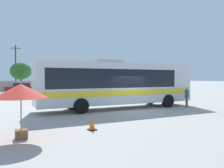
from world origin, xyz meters
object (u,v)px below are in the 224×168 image
(vendor_umbrella_near_gate_red, at_px, (21,92))
(utility_pole_far, at_px, (16,67))
(attendant_by_bus_door, at_px, (187,96))
(coach_bus_silver_yellow, at_px, (117,83))
(roadside_tree_right, at_px, (92,70))
(parked_car_second_maroon, at_px, (20,87))
(traffic_cone_on_apron, at_px, (92,123))
(parked_car_third_black, at_px, (59,87))
(parked_car_rightmost_grey, at_px, (86,86))
(roadside_tree_midright, at_px, (21,71))

(vendor_umbrella_near_gate_red, xyz_separation_m, utility_pole_far, (5.39, 36.42, 2.69))
(attendant_by_bus_door, bearing_deg, coach_bus_silver_yellow, 153.99)
(roadside_tree_right, bearing_deg, parked_car_second_maroon, -151.12)
(roadside_tree_right, xyz_separation_m, traffic_cone_on_apron, (-20.49, -40.07, -3.98))
(traffic_cone_on_apron, bearing_deg, roadside_tree_right, 62.92)
(vendor_umbrella_near_gate_red, distance_m, utility_pole_far, 36.92)
(parked_car_second_maroon, height_order, roadside_tree_right, roadside_tree_right)
(vendor_umbrella_near_gate_red, bearing_deg, parked_car_third_black, 68.52)
(parked_car_rightmost_grey, distance_m, roadside_tree_midright, 13.18)
(roadside_tree_midright, distance_m, roadside_tree_right, 17.37)
(parked_car_rightmost_grey, relative_size, roadside_tree_right, 0.76)
(attendant_by_bus_door, distance_m, traffic_cone_on_apron, 10.39)
(utility_pole_far, distance_m, roadside_tree_midright, 1.37)
(parked_car_third_black, xyz_separation_m, utility_pole_far, (-6.06, 7.33, 3.76))
(attendant_by_bus_door, bearing_deg, parked_car_third_black, 93.32)
(attendant_by_bus_door, bearing_deg, parked_car_second_maroon, 106.34)
(utility_pole_far, relative_size, roadside_tree_right, 1.51)
(parked_car_third_black, height_order, utility_pole_far, utility_pole_far)
(coach_bus_silver_yellow, relative_size, parked_car_second_maroon, 2.74)
(vendor_umbrella_near_gate_red, xyz_separation_m, traffic_cone_on_apron, (3.00, -0.16, -1.51))
(attendant_by_bus_door, height_order, parked_car_third_black, attendant_by_bus_door)
(vendor_umbrella_near_gate_red, relative_size, roadside_tree_midright, 0.40)
(vendor_umbrella_near_gate_red, distance_m, parked_car_third_black, 31.29)
(coach_bus_silver_yellow, distance_m, parked_car_rightmost_grey, 26.41)
(parked_car_second_maroon, relative_size, parked_car_third_black, 1.11)
(parked_car_rightmost_grey, height_order, roadside_tree_right, roadside_tree_right)
(parked_car_rightmost_grey, bearing_deg, traffic_cone_on_apron, -115.20)
(vendor_umbrella_near_gate_red, bearing_deg, utility_pole_far, 81.59)
(utility_pole_far, bearing_deg, parked_car_second_maroon, -92.90)
(coach_bus_silver_yellow, xyz_separation_m, roadside_tree_midright, (-1.48, 31.75, 1.73))
(attendant_by_bus_door, bearing_deg, vendor_umbrella_near_gate_red, -168.34)
(utility_pole_far, xyz_separation_m, roadside_tree_midright, (1.00, 0.50, -0.78))
(parked_car_rightmost_grey, xyz_separation_m, roadside_tree_right, (6.35, 10.03, 3.49))
(parked_car_second_maroon, bearing_deg, vendor_umbrella_near_gate_red, -99.63)
(parked_car_rightmost_grey, distance_m, traffic_cone_on_apron, 33.20)
(coach_bus_silver_yellow, height_order, roadside_tree_right, roadside_tree_right)
(coach_bus_silver_yellow, xyz_separation_m, utility_pole_far, (-2.48, 31.25, 2.52))
(parked_car_second_maroon, bearing_deg, utility_pole_far, 87.10)
(attendant_by_bus_door, distance_m, roadside_tree_midright, 34.99)
(parked_car_third_black, distance_m, roadside_tree_midright, 9.78)
(coach_bus_silver_yellow, bearing_deg, parked_car_rightmost_grey, 69.45)
(parked_car_rightmost_grey, bearing_deg, coach_bus_silver_yellow, -110.55)
(parked_car_third_black, bearing_deg, parked_car_rightmost_grey, 7.84)
(parked_car_second_maroon, xyz_separation_m, roadside_tree_midright, (1.34, 7.18, 2.91))
(attendant_by_bus_door, xyz_separation_m, parked_car_second_maroon, (-7.93, 27.06, -0.11))
(parked_car_rightmost_grey, bearing_deg, utility_pole_far, 150.88)
(parked_car_second_maroon, distance_m, parked_car_third_black, 6.43)
(parked_car_third_black, relative_size, roadside_tree_midright, 0.77)
(coach_bus_silver_yellow, height_order, parked_car_second_maroon, coach_bus_silver_yellow)
(vendor_umbrella_near_gate_red, height_order, roadside_tree_right, roadside_tree_right)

